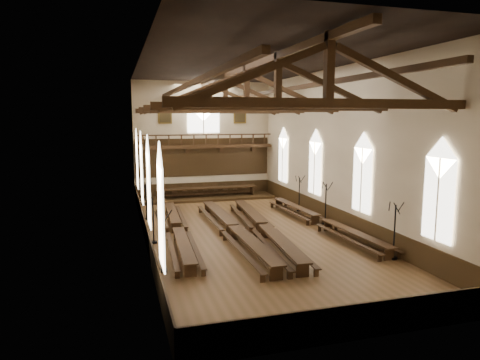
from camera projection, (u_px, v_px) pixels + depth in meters
The scene contains 21 objects.
ground at pixel (246, 233), 25.81m from camera, with size 26.00×26.00×0.00m, color brown.
room_walls at pixel (247, 125), 24.87m from camera, with size 26.00×26.00×26.00m.
wainscot_band at pixel (246, 223), 25.72m from camera, with size 12.00×26.00×1.20m.
side_windows at pixel (246, 171), 25.27m from camera, with size 11.85×19.80×4.50m.
end_window at pixel (203, 114), 37.03m from camera, with size 2.80×0.12×3.80m.
minstrels_gallery at pixel (204, 152), 37.28m from camera, with size 11.80×1.24×3.70m.
portraits at pixel (203, 115), 37.05m from camera, with size 7.75×0.09×1.45m.
roof_trusses at pixel (247, 95), 24.62m from camera, with size 11.70×25.70×2.80m.
refectory_row_a at pixel (178, 228), 24.95m from camera, with size 1.72×13.89×0.69m.
refectory_row_b at pixel (234, 228), 24.74m from camera, with size 1.55×14.50×0.76m.
refectory_row_c at pixel (264, 226), 25.19m from camera, with size 2.07×14.44×0.74m.
refectory_row_d at pixel (321, 220), 26.96m from camera, with size 1.70×13.86×0.69m.
dais at pixel (207, 198), 36.63m from camera, with size 11.40×2.88×0.19m, color #34230F.
high_table at pixel (207, 189), 36.51m from camera, with size 8.65×1.04×0.81m.
high_chairs at pixel (205, 189), 37.33m from camera, with size 7.60×0.41×0.92m.
candelabrum_left_near at pixel (162, 253), 19.18m from camera, with size 0.80×0.87×2.85m.
candelabrum_left_mid at pixel (154, 229), 23.57m from camera, with size 0.78×0.80×2.67m.
candelabrum_left_far at pixel (146, 208), 29.06m from camera, with size 0.78×0.75×2.60m.
candelabrum_right_near at pixel (394, 242), 20.91m from camera, with size 0.78×0.88×2.88m.
candelabrum_right_mid at pixel (325, 211), 27.75m from camera, with size 0.79×0.86×2.83m.
candelabrum_right_far at pixel (299, 200), 31.75m from camera, with size 0.76×0.81×2.67m.
Camera 1 is at (-7.29, -23.99, 6.90)m, focal length 32.00 mm.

